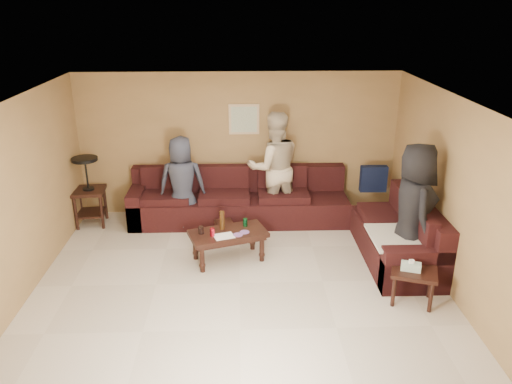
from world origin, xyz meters
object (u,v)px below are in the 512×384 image
side_table_right (413,274)px  person_middle (274,168)px  end_table_left (89,190)px  person_right (413,210)px  sectional_sofa (289,215)px  person_left (182,183)px  waste_bin (224,230)px  coffee_table (228,236)px

side_table_right → person_middle: bearing=121.3°
end_table_left → person_right: bearing=-19.7°
sectional_sofa → person_right: size_ratio=2.48×
sectional_sofa → person_left: person_left is taller
waste_bin → person_middle: (0.84, 0.76, 0.80)m
waste_bin → person_middle: bearing=42.1°
person_middle → person_right: (1.77, -1.84, -0.02)m
end_table_left → person_left: (1.59, -0.15, 0.16)m
coffee_table → person_right: bearing=-9.0°
coffee_table → person_left: person_left is taller
side_table_right → waste_bin: (-2.42, 1.85, -0.24)m
coffee_table → person_left: size_ratio=0.78×
person_middle → sectional_sofa: bearing=101.3°
sectional_sofa → end_table_left: size_ratio=3.90×
end_table_left → side_table_right: end_table_left is taller
waste_bin → person_middle: size_ratio=0.17×
coffee_table → person_right: person_right is taller
person_left → coffee_table: bearing=120.5°
coffee_table → waste_bin: size_ratio=3.86×
sectional_sofa → person_right: bearing=-39.1°
end_table_left → person_middle: person_middle is taller
end_table_left → person_left: 1.61m
coffee_table → end_table_left: size_ratio=1.02×
end_table_left → waste_bin: (2.28, -0.67, -0.47)m
person_left → waste_bin: bearing=141.1°
sectional_sofa → waste_bin: bearing=-170.1°
end_table_left → sectional_sofa: bearing=-8.3°
person_middle → person_right: bearing=124.6°
sectional_sofa → end_table_left: bearing=171.7°
sectional_sofa → coffee_table: bearing=-138.8°
sectional_sofa → person_left: bearing=169.3°
side_table_right → waste_bin: 3.06m
coffee_table → person_middle: person_middle is taller
coffee_table → side_table_right: (2.35, -1.17, 0.01)m
waste_bin → person_right: 2.93m
end_table_left → person_middle: 3.14m
waste_bin → person_right: size_ratio=0.17×
end_table_left → person_middle: (3.12, 0.09, 0.33)m
side_table_right → person_middle: size_ratio=0.35×
side_table_right → person_left: person_left is taller
person_right → side_table_right: bearing=165.5°
end_table_left → side_table_right: size_ratio=1.78×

